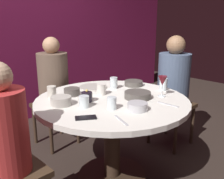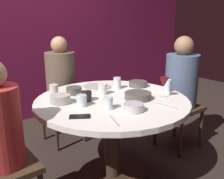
# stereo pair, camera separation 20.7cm
# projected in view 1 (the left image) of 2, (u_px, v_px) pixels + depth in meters

# --- Properties ---
(ground_plane) EXTENTS (8.00, 8.00, 0.00)m
(ground_plane) POSITION_uv_depth(u_px,v_px,m) (112.00, 176.00, 2.30)
(ground_plane) COLOR #2D231E
(back_wall) EXTENTS (6.00, 0.10, 2.60)m
(back_wall) POSITION_uv_depth(u_px,v_px,m) (10.00, 23.00, 3.20)
(back_wall) COLOR maroon
(back_wall) RESTS_ON ground
(dining_table) EXTENTS (1.25, 1.25, 0.73)m
(dining_table) POSITION_uv_depth(u_px,v_px,m) (112.00, 117.00, 2.14)
(dining_table) COLOR silver
(dining_table) RESTS_ON ground
(seated_diner_left) EXTENTS (0.40, 0.40, 1.15)m
(seated_diner_left) POSITION_uv_depth(u_px,v_px,m) (4.00, 136.00, 1.51)
(seated_diner_left) COLOR #3F2D1E
(seated_diner_left) RESTS_ON ground
(seated_diner_back) EXTENTS (0.40, 0.40, 1.18)m
(seated_diner_back) POSITION_uv_depth(u_px,v_px,m) (53.00, 81.00, 2.71)
(seated_diner_back) COLOR #3F2D1E
(seated_diner_back) RESTS_ON ground
(seated_diner_right) EXTENTS (0.40, 0.40, 1.19)m
(seated_diner_right) POSITION_uv_depth(u_px,v_px,m) (174.00, 80.00, 2.71)
(seated_diner_right) COLOR #3F2D1E
(seated_diner_right) RESTS_ON ground
(candle_holder) EXTENTS (0.09, 0.09, 0.10)m
(candle_holder) POSITION_uv_depth(u_px,v_px,m) (87.00, 97.00, 2.02)
(candle_holder) COLOR black
(candle_holder) RESTS_ON dining_table
(wine_glass) EXTENTS (0.08, 0.08, 0.18)m
(wine_glass) POSITION_uv_depth(u_px,v_px,m) (162.00, 82.00, 2.13)
(wine_glass) COLOR silver
(wine_glass) RESTS_ON dining_table
(dinner_plate) EXTENTS (0.26, 0.26, 0.01)m
(dinner_plate) POSITION_uv_depth(u_px,v_px,m) (93.00, 87.00, 2.42)
(dinner_plate) COLOR #B2ADA3
(dinner_plate) RESTS_ON dining_table
(cell_phone) EXTENTS (0.16, 0.14, 0.01)m
(cell_phone) POSITION_uv_depth(u_px,v_px,m) (86.00, 118.00, 1.70)
(cell_phone) COLOR black
(cell_phone) RESTS_ON dining_table
(bowl_serving_large) EXTENTS (0.15, 0.15, 0.06)m
(bowl_serving_large) POSITION_uv_depth(u_px,v_px,m) (137.00, 107.00, 1.84)
(bowl_serving_large) COLOR #B7B7BC
(bowl_serving_large) RESTS_ON dining_table
(bowl_salad_center) EXTENTS (0.14, 0.14, 0.06)m
(bowl_salad_center) POSITION_uv_depth(u_px,v_px,m) (72.00, 92.00, 2.19)
(bowl_salad_center) COLOR #4C4742
(bowl_salad_center) RESTS_ON dining_table
(bowl_small_white) EXTENTS (0.17, 0.17, 0.05)m
(bowl_small_white) POSITION_uv_depth(u_px,v_px,m) (134.00, 83.00, 2.49)
(bowl_small_white) COLOR #4C4742
(bowl_small_white) RESTS_ON dining_table
(bowl_sauce_side) EXTENTS (0.16, 0.16, 0.07)m
(bowl_sauce_side) POSITION_uv_depth(u_px,v_px,m) (61.00, 101.00, 1.94)
(bowl_sauce_side) COLOR #B2ADA3
(bowl_sauce_side) RESTS_ON dining_table
(bowl_rice_portion) EXTENTS (0.22, 0.22, 0.05)m
(bowl_rice_portion) POSITION_uv_depth(u_px,v_px,m) (138.00, 95.00, 2.11)
(bowl_rice_portion) COLOR #4C4742
(bowl_rice_portion) RESTS_ON dining_table
(cup_near_candle) EXTENTS (0.08, 0.08, 0.09)m
(cup_near_candle) POSITION_uv_depth(u_px,v_px,m) (84.00, 102.00, 1.89)
(cup_near_candle) COLOR silver
(cup_near_candle) RESTS_ON dining_table
(cup_by_left_diner) EXTENTS (0.08, 0.08, 0.10)m
(cup_by_left_diner) POSITION_uv_depth(u_px,v_px,m) (101.00, 89.00, 2.20)
(cup_by_left_diner) COLOR silver
(cup_by_left_diner) RESTS_ON dining_table
(cup_by_right_diner) EXTENTS (0.07, 0.07, 0.09)m
(cup_by_right_diner) POSITION_uv_depth(u_px,v_px,m) (112.00, 103.00, 1.85)
(cup_by_right_diner) COLOR silver
(cup_by_right_diner) RESTS_ON dining_table
(cup_center_front) EXTENTS (0.07, 0.07, 0.10)m
(cup_center_front) POSITION_uv_depth(u_px,v_px,m) (52.00, 92.00, 2.12)
(cup_center_front) COLOR beige
(cup_center_front) RESTS_ON dining_table
(cup_far_edge) EXTENTS (0.07, 0.07, 0.11)m
(cup_far_edge) POSITION_uv_depth(u_px,v_px,m) (114.00, 83.00, 2.38)
(cup_far_edge) COLOR silver
(cup_far_edge) RESTS_ON dining_table
(cup_beside_wine) EXTENTS (0.07, 0.07, 0.11)m
(cup_beside_wine) POSITION_uv_depth(u_px,v_px,m) (163.00, 84.00, 2.34)
(cup_beside_wine) COLOR silver
(cup_beside_wine) RESTS_ON dining_table
(fork_near_plate) EXTENTS (0.03, 0.18, 0.01)m
(fork_near_plate) POSITION_uv_depth(u_px,v_px,m) (168.00, 104.00, 1.96)
(fork_near_plate) COLOR #B7B7BC
(fork_near_plate) RESTS_ON dining_table
(knife_near_plate) EXTENTS (0.08, 0.17, 0.01)m
(knife_near_plate) POSITION_uv_depth(u_px,v_px,m) (121.00, 120.00, 1.66)
(knife_near_plate) COLOR #B7B7BC
(knife_near_plate) RESTS_ON dining_table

